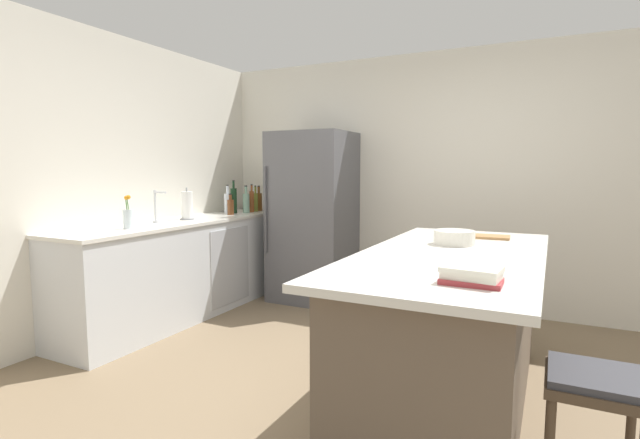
{
  "coord_description": "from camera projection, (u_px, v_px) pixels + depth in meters",
  "views": [
    {
      "loc": [
        1.08,
        -2.61,
        1.42
      ],
      "look_at": [
        -0.67,
        0.89,
        1.0
      ],
      "focal_mm": 26.24,
      "sensor_mm": 36.0,
      "label": 1
    }
  ],
  "objects": [
    {
      "name": "paper_towel_roll",
      "position": [
        187.0,
        206.0,
        4.55
      ],
      "size": [
        0.14,
        0.14,
        0.31
      ],
      "color": "gray",
      "rests_on": "counter_run_left"
    },
    {
      "name": "wall_left",
      "position": [
        82.0,
        184.0,
        3.9
      ],
      "size": [
        0.1,
        6.0,
        2.6
      ],
      "primitive_type": "cube",
      "color": "silver",
      "rests_on": "ground_plane"
    },
    {
      "name": "vinegar_bottle",
      "position": [
        252.0,
        201.0,
        5.34
      ],
      "size": [
        0.05,
        0.05,
        0.32
      ],
      "color": "#994C23",
      "rests_on": "counter_run_left"
    },
    {
      "name": "kitchen_island",
      "position": [
        450.0,
        328.0,
        2.82
      ],
      "size": [
        1.01,
        2.21,
        0.93
      ],
      "color": "brown",
      "rests_on": "ground_plane"
    },
    {
      "name": "gin_bottle",
      "position": [
        246.0,
        202.0,
        5.26
      ],
      "size": [
        0.08,
        0.08,
        0.31
      ],
      "color": "#8CB79E",
      "rests_on": "counter_run_left"
    },
    {
      "name": "refrigerator",
      "position": [
        313.0,
        217.0,
        5.06
      ],
      "size": [
        0.82,
        0.72,
        1.81
      ],
      "color": "#56565B",
      "rests_on": "ground_plane"
    },
    {
      "name": "wall_rear",
      "position": [
        437.0,
        181.0,
        4.82
      ],
      "size": [
        6.0,
        0.1,
        2.6
      ],
      "primitive_type": "cube",
      "color": "silver",
      "rests_on": "ground_plane"
    },
    {
      "name": "mixing_bowl",
      "position": [
        454.0,
        237.0,
        3.07
      ],
      "size": [
        0.27,
        0.27,
        0.09
      ],
      "color": "silver",
      "rests_on": "kitchen_island"
    },
    {
      "name": "olive_oil_bottle",
      "position": [
        256.0,
        201.0,
        5.43
      ],
      "size": [
        0.05,
        0.05,
        0.3
      ],
      "color": "olive",
      "rests_on": "counter_run_left"
    },
    {
      "name": "syrup_bottle",
      "position": [
        231.0,
        206.0,
        5.02
      ],
      "size": [
        0.07,
        0.07,
        0.23
      ],
      "color": "#5B3319",
      "rests_on": "counter_run_left"
    },
    {
      "name": "soda_bottle",
      "position": [
        228.0,
        203.0,
        5.15
      ],
      "size": [
        0.07,
        0.07,
        0.32
      ],
      "color": "silver",
      "rests_on": "counter_run_left"
    },
    {
      "name": "bar_stool",
      "position": [
        594.0,
        400.0,
        1.85
      ],
      "size": [
        0.36,
        0.36,
        0.62
      ],
      "color": "#473828",
      "rests_on": "ground_plane"
    },
    {
      "name": "sink_faucet",
      "position": [
        156.0,
        206.0,
        4.25
      ],
      "size": [
        0.15,
        0.05,
        0.3
      ],
      "color": "silver",
      "rests_on": "counter_run_left"
    },
    {
      "name": "ground_plane",
      "position": [
        352.0,
        395.0,
        2.95
      ],
      "size": [
        7.2,
        7.2,
        0.0
      ],
      "primitive_type": "plane",
      "color": "#7A664C"
    },
    {
      "name": "cutting_board",
      "position": [
        485.0,
        236.0,
        3.38
      ],
      "size": [
        0.35,
        0.2,
        0.02
      ],
      "color": "#9E7042",
      "rests_on": "kitchen_island"
    },
    {
      "name": "whiskey_bottle",
      "position": [
        259.0,
        201.0,
        5.52
      ],
      "size": [
        0.07,
        0.07,
        0.3
      ],
      "color": "brown",
      "rests_on": "counter_run_left"
    },
    {
      "name": "counter_run_left",
      "position": [
        185.0,
        268.0,
        4.54
      ],
      "size": [
        0.63,
        2.64,
        0.93
      ],
      "color": "silver",
      "rests_on": "ground_plane"
    },
    {
      "name": "wine_bottle",
      "position": [
        234.0,
        200.0,
        5.23
      ],
      "size": [
        0.07,
        0.07,
        0.37
      ],
      "color": "#19381E",
      "rests_on": "counter_run_left"
    },
    {
      "name": "flower_vase",
      "position": [
        128.0,
        216.0,
        3.83
      ],
      "size": [
        0.08,
        0.08,
        0.28
      ],
      "color": "silver",
      "rests_on": "counter_run_left"
    },
    {
      "name": "cookbook_stack",
      "position": [
        471.0,
        275.0,
        2.01
      ],
      "size": [
        0.26,
        0.2,
        0.08
      ],
      "color": "#A83338",
      "rests_on": "kitchen_island"
    }
  ]
}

